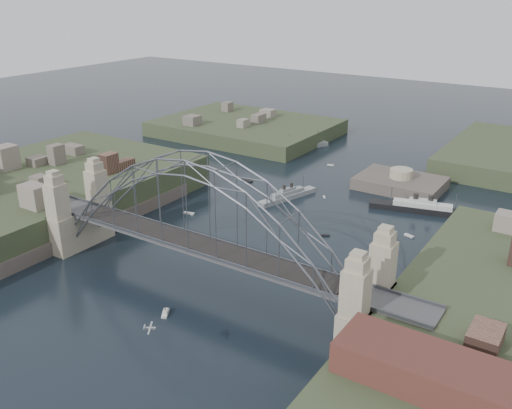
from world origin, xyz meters
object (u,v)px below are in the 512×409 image
object	(u,v)px
naval_cruiser_far	(304,146)
naval_cruiser_near	(287,196)
bridge	(199,224)
fort_island	(400,190)
wharf_shed	(424,369)
ocean_liner	(422,208)

from	to	relation	value
naval_cruiser_far	naval_cruiser_near	bearing A→B (deg)	-66.18
bridge	naval_cruiser_far	size ratio (longest dim) A/B	4.83
fort_island	wharf_shed	distance (m)	90.48
fort_island	wharf_shed	bearing A→B (deg)	-69.15
bridge	naval_cruiser_far	xyz separation A→B (m)	(-28.30, 89.81, -11.36)
bridge	ocean_liner	xyz separation A→B (m)	(22.19, 56.79, -11.38)
naval_cruiser_near	fort_island	bearing A→B (deg)	47.72
bridge	wharf_shed	size ratio (longest dim) A/B	4.20
fort_island	naval_cruiser_near	size ratio (longest dim) A/B	1.21
fort_island	ocean_liner	size ratio (longest dim) A/B	0.88
wharf_shed	naval_cruiser_far	size ratio (longest dim) A/B	1.15
bridge	fort_island	world-z (taller)	bridge
bridge	naval_cruiser_near	xyz separation A→B (m)	(-9.23, 46.64, -11.48)
bridge	wharf_shed	xyz separation A→B (m)	(44.00, -14.00, -2.32)
naval_cruiser_near	ocean_liner	distance (m)	33.02
wharf_shed	ocean_liner	size ratio (longest dim) A/B	0.80
fort_island	naval_cruiser_far	world-z (taller)	naval_cruiser_far
bridge	naval_cruiser_far	distance (m)	94.85
wharf_shed	naval_cruiser_far	xyz separation A→B (m)	(-72.30, 103.81, -9.03)
bridge	fort_island	size ratio (longest dim) A/B	3.82
naval_cruiser_far	ocean_liner	distance (m)	60.32
fort_island	ocean_liner	bearing A→B (deg)	-52.34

